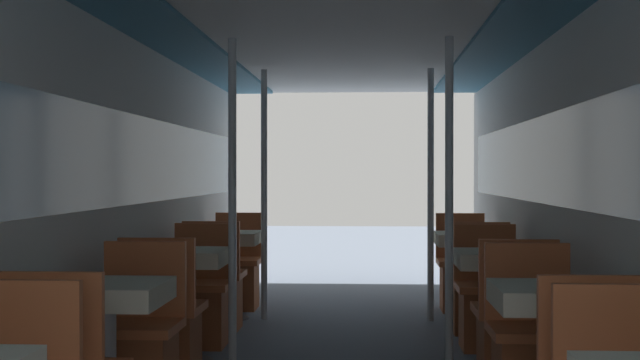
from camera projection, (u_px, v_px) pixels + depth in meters
wall_left at (96, 198)px, 5.29m from camera, size 0.05×10.32×2.19m
wall_right at (582, 199)px, 5.13m from camera, size 0.05×10.32×2.19m
ceiling_panel at (336, 10)px, 5.20m from camera, size 2.85×10.32×0.07m
dining_table_left_1 at (104, 312)px, 4.23m from camera, size 0.57×0.57×0.76m
chair_left_far_1 at (136, 357)px, 4.81m from camera, size 0.46×0.46×0.90m
dining_table_left_2 at (184, 270)px, 6.03m from camera, size 0.57×0.57×0.76m
chair_left_near_2 at (164, 335)px, 5.45m from camera, size 0.46×0.46×0.90m
chair_left_far_2 at (200, 307)px, 6.61m from camera, size 0.46×0.46×0.90m
support_pole_left_2 at (232, 201)px, 6.01m from camera, size 0.06×0.06×2.19m
dining_table_left_3 at (227, 248)px, 7.83m from camera, size 0.57×0.57×0.76m
chair_left_near_3 at (215, 295)px, 7.26m from camera, size 0.46×0.46×0.90m
chair_left_far_3 at (236, 278)px, 8.42m from camera, size 0.46×0.46×0.90m
support_pole_left_3 at (264, 194)px, 7.81m from camera, size 0.06×0.06×2.19m
dining_table_right_1 at (556, 316)px, 4.11m from camera, size 0.57×0.57×0.76m
dining_table_right_2 at (499, 272)px, 5.91m from camera, size 0.57×0.57×0.76m
chair_right_near_2 at (513, 339)px, 5.33m from camera, size 0.46×0.46×0.90m
chair_right_far_2 at (488, 309)px, 6.49m from camera, size 0.46×0.46×0.90m
support_pole_right_2 at (449, 201)px, 5.93m from camera, size 0.06×0.06×2.19m
dining_table_right_3 at (469, 249)px, 7.71m from camera, size 0.57×0.57×0.76m
chair_right_near_3 at (477, 297)px, 7.14m from camera, size 0.46×0.46×0.90m
chair_right_far_3 at (462, 280)px, 8.30m from camera, size 0.46×0.46×0.90m
support_pole_right_3 at (431, 194)px, 7.73m from camera, size 0.06×0.06×2.19m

